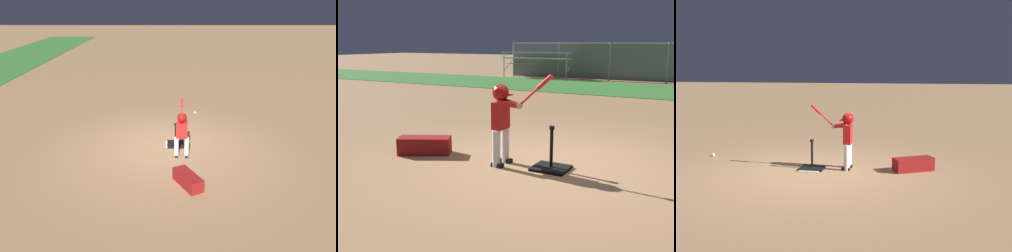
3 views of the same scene
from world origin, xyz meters
The scene contains 6 objects.
ground_plane centered at (0.00, 0.00, 0.00)m, with size 90.00×90.00×0.00m, color #99704C.
home_plate centered at (0.10, -0.18, 0.01)m, with size 0.44×0.44×0.02m, color white.
batting_tee centered at (0.08, -0.24, 0.07)m, with size 0.51×0.46×0.64m.
batter_child centered at (-0.63, -0.38, 0.77)m, with size 0.94×0.38×1.38m.
baseball centered at (2.77, -0.98, 0.04)m, with size 0.07×0.07×0.07m, color white.
equipment_bag centered at (-2.05, -0.47, 0.14)m, with size 0.84×0.32×0.28m, color maroon.
Camera 1 is at (-8.29, -0.05, 3.83)m, focal length 35.00 mm.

